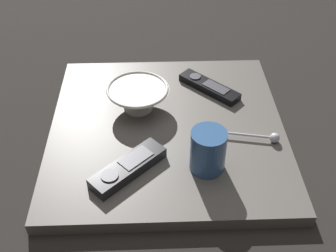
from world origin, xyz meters
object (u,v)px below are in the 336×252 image
coffee_mug (208,151)px  tv_remote_near (209,87)px  cereal_bowl (138,97)px  teaspoon (268,137)px  tv_remote_far (128,167)px

coffee_mug → tv_remote_near: size_ratio=0.62×
cereal_bowl → teaspoon: (0.14, 0.31, -0.02)m
cereal_bowl → teaspoon: bearing=66.1°
teaspoon → tv_remote_far: 0.34m
teaspoon → tv_remote_near: bearing=-150.7°
tv_remote_near → coffee_mug: bearing=-7.3°
cereal_bowl → tv_remote_far: 0.23m
coffee_mug → tv_remote_near: coffee_mug is taller
coffee_mug → tv_remote_far: coffee_mug is taller
teaspoon → tv_remote_far: tv_remote_far is taller
cereal_bowl → tv_remote_near: 0.21m
teaspoon → coffee_mug: bearing=-62.8°
cereal_bowl → tv_remote_far: bearing=-4.7°
tv_remote_near → tv_remote_far: tv_remote_far is taller
coffee_mug → tv_remote_near: bearing=172.7°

